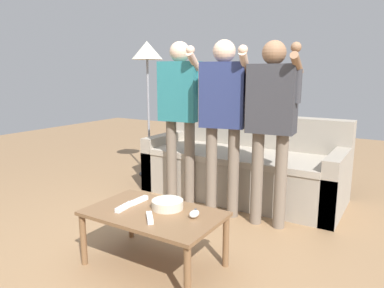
{
  "coord_description": "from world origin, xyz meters",
  "views": [
    {
      "loc": [
        1.47,
        -1.88,
        1.31
      ],
      "look_at": [
        0.02,
        0.47,
        0.76
      ],
      "focal_mm": 33.29,
      "sensor_mm": 36.0,
      "label": 1
    }
  ],
  "objects_px": {
    "game_remote_nunchuk": "(194,214)",
    "player_left": "(180,103)",
    "floor_lamp": "(147,58)",
    "coffee_table": "(154,219)",
    "snack_bowl": "(168,204)",
    "game_remote_wand_near": "(124,207)",
    "game_remote_wand_spare": "(139,200)",
    "player_right": "(272,113)",
    "game_remote_wand_far": "(150,218)",
    "couch": "(243,168)",
    "player_center": "(223,108)"
  },
  "relations": [
    {
      "from": "snack_bowl",
      "to": "player_right",
      "type": "distance_m",
      "value": 1.17
    },
    {
      "from": "coffee_table",
      "to": "snack_bowl",
      "type": "distance_m",
      "value": 0.14
    },
    {
      "from": "coffee_table",
      "to": "floor_lamp",
      "type": "relative_size",
      "value": 0.54
    },
    {
      "from": "game_remote_wand_far",
      "to": "coffee_table",
      "type": "bearing_deg",
      "value": 117.4
    },
    {
      "from": "game_remote_wand_far",
      "to": "game_remote_nunchuk",
      "type": "bearing_deg",
      "value": 40.04
    },
    {
      "from": "couch",
      "to": "game_remote_wand_near",
      "type": "xyz_separation_m",
      "value": [
        -0.13,
        -1.75,
        0.1
      ]
    },
    {
      "from": "snack_bowl",
      "to": "player_right",
      "type": "relative_size",
      "value": 0.14
    },
    {
      "from": "coffee_table",
      "to": "game_remote_wand_spare",
      "type": "xyz_separation_m",
      "value": [
        -0.2,
        0.09,
        0.06
      ]
    },
    {
      "from": "game_remote_nunchuk",
      "to": "player_right",
      "type": "distance_m",
      "value": 1.15
    },
    {
      "from": "game_remote_wand_spare",
      "to": "player_left",
      "type": "bearing_deg",
      "value": 108.02
    },
    {
      "from": "game_remote_wand_near",
      "to": "game_remote_wand_spare",
      "type": "bearing_deg",
      "value": 88.98
    },
    {
      "from": "snack_bowl",
      "to": "game_remote_wand_spare",
      "type": "xyz_separation_m",
      "value": [
        -0.24,
        -0.01,
        -0.01
      ]
    },
    {
      "from": "player_left",
      "to": "game_remote_wand_far",
      "type": "xyz_separation_m",
      "value": [
        0.61,
        -1.28,
        -0.61
      ]
    },
    {
      "from": "game_remote_nunchuk",
      "to": "game_remote_wand_near",
      "type": "height_order",
      "value": "game_remote_nunchuk"
    },
    {
      "from": "game_remote_wand_near",
      "to": "game_remote_nunchuk",
      "type": "bearing_deg",
      "value": 15.27
    },
    {
      "from": "player_left",
      "to": "game_remote_wand_near",
      "type": "distance_m",
      "value": 1.42
    },
    {
      "from": "snack_bowl",
      "to": "player_center",
      "type": "distance_m",
      "value": 1.12
    },
    {
      "from": "game_remote_nunchuk",
      "to": "player_left",
      "type": "distance_m",
      "value": 1.5
    },
    {
      "from": "floor_lamp",
      "to": "player_right",
      "type": "height_order",
      "value": "floor_lamp"
    },
    {
      "from": "player_left",
      "to": "player_center",
      "type": "xyz_separation_m",
      "value": [
        0.54,
        -0.11,
        -0.01
      ]
    },
    {
      "from": "game_remote_wand_near",
      "to": "game_remote_wand_far",
      "type": "height_order",
      "value": "same"
    },
    {
      "from": "coffee_table",
      "to": "game_remote_wand_near",
      "type": "height_order",
      "value": "game_remote_wand_near"
    },
    {
      "from": "couch",
      "to": "game_remote_wand_near",
      "type": "relative_size",
      "value": 12.47
    },
    {
      "from": "coffee_table",
      "to": "game_remote_nunchuk",
      "type": "bearing_deg",
      "value": 13.15
    },
    {
      "from": "player_center",
      "to": "game_remote_wand_spare",
      "type": "bearing_deg",
      "value": -101.15
    },
    {
      "from": "snack_bowl",
      "to": "couch",
      "type": "bearing_deg",
      "value": 94.2
    },
    {
      "from": "game_remote_wand_far",
      "to": "game_remote_wand_spare",
      "type": "bearing_deg",
      "value": 141.03
    },
    {
      "from": "floor_lamp",
      "to": "game_remote_wand_spare",
      "type": "height_order",
      "value": "floor_lamp"
    },
    {
      "from": "player_right",
      "to": "floor_lamp",
      "type": "bearing_deg",
      "value": 159.06
    },
    {
      "from": "snack_bowl",
      "to": "game_remote_wand_spare",
      "type": "bearing_deg",
      "value": -177.78
    },
    {
      "from": "snack_bowl",
      "to": "player_center",
      "type": "bearing_deg",
      "value": 93.37
    },
    {
      "from": "snack_bowl",
      "to": "game_remote_wand_near",
      "type": "relative_size",
      "value": 1.32
    },
    {
      "from": "player_right",
      "to": "snack_bowl",
      "type": "bearing_deg",
      "value": -112.39
    },
    {
      "from": "snack_bowl",
      "to": "floor_lamp",
      "type": "distance_m",
      "value": 2.47
    },
    {
      "from": "floor_lamp",
      "to": "player_right",
      "type": "distance_m",
      "value": 2.06
    },
    {
      "from": "coffee_table",
      "to": "game_remote_wand_far",
      "type": "height_order",
      "value": "game_remote_wand_far"
    },
    {
      "from": "player_right",
      "to": "couch",
      "type": "bearing_deg",
      "value": 128.62
    },
    {
      "from": "game_remote_wand_spare",
      "to": "player_right",
      "type": "bearing_deg",
      "value": 56.45
    },
    {
      "from": "player_left",
      "to": "game_remote_wand_near",
      "type": "height_order",
      "value": "player_left"
    },
    {
      "from": "coffee_table",
      "to": "game_remote_nunchuk",
      "type": "distance_m",
      "value": 0.3
    },
    {
      "from": "floor_lamp",
      "to": "player_left",
      "type": "relative_size",
      "value": 1.05
    },
    {
      "from": "couch",
      "to": "player_right",
      "type": "bearing_deg",
      "value": -51.38
    },
    {
      "from": "game_remote_wand_spare",
      "to": "game_remote_wand_near",
      "type": "bearing_deg",
      "value": -91.02
    },
    {
      "from": "player_left",
      "to": "coffee_table",
      "type": "bearing_deg",
      "value": -64.72
    },
    {
      "from": "player_right",
      "to": "game_remote_wand_near",
      "type": "relative_size",
      "value": 9.41
    },
    {
      "from": "coffee_table",
      "to": "floor_lamp",
      "type": "distance_m",
      "value": 2.55
    },
    {
      "from": "couch",
      "to": "game_remote_wand_spare",
      "type": "xyz_separation_m",
      "value": [
        -0.13,
        -1.59,
        0.1
      ]
    },
    {
      "from": "game_remote_wand_far",
      "to": "game_remote_wand_near",
      "type": "bearing_deg",
      "value": 168.8
    },
    {
      "from": "couch",
      "to": "player_left",
      "type": "height_order",
      "value": "player_left"
    },
    {
      "from": "player_center",
      "to": "game_remote_wand_spare",
      "type": "xyz_separation_m",
      "value": [
        -0.19,
        -0.96,
        -0.6
      ]
    }
  ]
}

